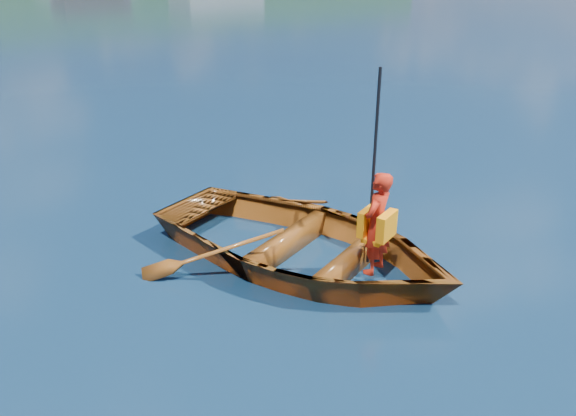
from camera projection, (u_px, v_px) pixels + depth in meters
name	position (u px, v px, depth m)	size (l,w,h in m)	color
ground	(386.00, 249.00, 7.13)	(600.00, 600.00, 0.00)	#0F2A4A
rowboat	(301.00, 243.00, 6.73)	(4.02, 4.66, 0.81)	#6F310F
child_paddler	(377.00, 223.00, 6.20)	(0.51, 0.44, 2.27)	red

